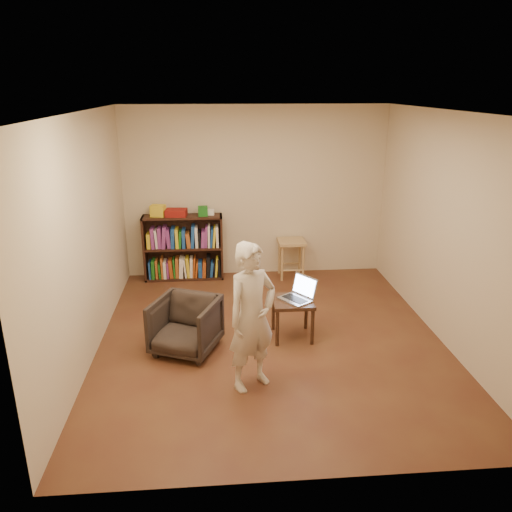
{
  "coord_description": "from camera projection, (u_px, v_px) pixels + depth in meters",
  "views": [
    {
      "loc": [
        -0.61,
        -5.25,
        2.86
      ],
      "look_at": [
        -0.15,
        0.35,
        0.93
      ],
      "focal_mm": 35.0,
      "sensor_mm": 36.0,
      "label": 1
    }
  ],
  "objects": [
    {
      "name": "floor",
      "position": [
        271.0,
        339.0,
        5.93
      ],
      "size": [
        4.5,
        4.5,
        0.0
      ],
      "primitive_type": "plane",
      "color": "#4E2419",
      "rests_on": "ground"
    },
    {
      "name": "ceiling",
      "position": [
        273.0,
        112.0,
        5.08
      ],
      "size": [
        4.5,
        4.5,
        0.0
      ],
      "primitive_type": "plane",
      "color": "silver",
      "rests_on": "wall_back"
    },
    {
      "name": "wall_back",
      "position": [
        255.0,
        193.0,
        7.63
      ],
      "size": [
        4.0,
        0.0,
        4.0
      ],
      "primitive_type": "plane",
      "rotation": [
        1.57,
        0.0,
        0.0
      ],
      "color": "beige",
      "rests_on": "floor"
    },
    {
      "name": "wall_left",
      "position": [
        87.0,
        238.0,
        5.35
      ],
      "size": [
        0.0,
        4.5,
        4.5
      ],
      "primitive_type": "plane",
      "rotation": [
        1.57,
        0.0,
        1.57
      ],
      "color": "beige",
      "rests_on": "floor"
    },
    {
      "name": "wall_right",
      "position": [
        447.0,
        230.0,
        5.66
      ],
      "size": [
        0.0,
        4.5,
        4.5
      ],
      "primitive_type": "plane",
      "rotation": [
        1.57,
        0.0,
        -1.57
      ],
      "color": "beige",
      "rests_on": "floor"
    },
    {
      "name": "bookshelf",
      "position": [
        184.0,
        251.0,
        7.67
      ],
      "size": [
        1.2,
        0.3,
        1.0
      ],
      "color": "black",
      "rests_on": "floor"
    },
    {
      "name": "box_yellow",
      "position": [
        158.0,
        211.0,
        7.42
      ],
      "size": [
        0.24,
        0.19,
        0.17
      ],
      "primitive_type": "cube",
      "rotation": [
        0.0,
        0.0,
        -0.23
      ],
      "color": "yellow",
      "rests_on": "bookshelf"
    },
    {
      "name": "red_cloth",
      "position": [
        176.0,
        213.0,
        7.45
      ],
      "size": [
        0.33,
        0.25,
        0.1
      ],
      "primitive_type": "cube",
      "rotation": [
        0.0,
        0.0,
        -0.1
      ],
      "color": "maroon",
      "rests_on": "bookshelf"
    },
    {
      "name": "box_green",
      "position": [
        203.0,
        211.0,
        7.46
      ],
      "size": [
        0.15,
        0.15,
        0.14
      ],
      "primitive_type": "cube",
      "rotation": [
        0.0,
        0.0,
        0.05
      ],
      "color": "#1B661B",
      "rests_on": "bookshelf"
    },
    {
      "name": "box_white",
      "position": [
        211.0,
        212.0,
        7.52
      ],
      "size": [
        0.1,
        0.1,
        0.08
      ],
      "primitive_type": "cube",
      "rotation": [
        0.0,
        0.0,
        -0.04
      ],
      "color": "white",
      "rests_on": "bookshelf"
    },
    {
      "name": "stool",
      "position": [
        291.0,
        247.0,
        7.7
      ],
      "size": [
        0.41,
        0.41,
        0.6
      ],
      "color": "#AA7B52",
      "rests_on": "floor"
    },
    {
      "name": "armchair",
      "position": [
        186.0,
        325.0,
        5.57
      ],
      "size": [
        0.88,
        0.89,
        0.62
      ],
      "primitive_type": "imported",
      "rotation": [
        0.0,
        0.0,
        -0.39
      ],
      "color": "black",
      "rests_on": "floor"
    },
    {
      "name": "side_table",
      "position": [
        293.0,
        306.0,
        5.85
      ],
      "size": [
        0.47,
        0.47,
        0.48
      ],
      "color": "black",
      "rests_on": "floor"
    },
    {
      "name": "laptop",
      "position": [
        299.0,
        294.0,
        5.83
      ],
      "size": [
        0.47,
        0.48,
        0.26
      ],
      "rotation": [
        0.0,
        0.0,
        -0.94
      ],
      "color": "#B0B0B5",
      "rests_on": "side_table"
    },
    {
      "name": "person",
      "position": [
        252.0,
        317.0,
        4.78
      ],
      "size": [
        0.65,
        0.6,
        1.5
      ],
      "primitive_type": "imported",
      "rotation": [
        0.0,
        0.0,
        0.58
      ],
      "color": "beige",
      "rests_on": "floor"
    }
  ]
}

